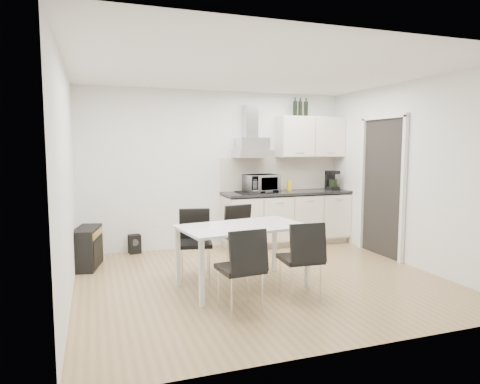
% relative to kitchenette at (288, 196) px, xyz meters
% --- Properties ---
extents(ground, '(4.50, 4.50, 0.00)m').
position_rel_kitchenette_xyz_m(ground, '(-1.19, -1.73, -0.83)').
color(ground, '#A48555').
rests_on(ground, ground).
extents(wall_back, '(4.50, 0.10, 2.60)m').
position_rel_kitchenette_xyz_m(wall_back, '(-1.19, 0.27, 0.47)').
color(wall_back, white).
rests_on(wall_back, ground).
extents(wall_front, '(4.50, 0.10, 2.60)m').
position_rel_kitchenette_xyz_m(wall_front, '(-1.19, -3.73, 0.47)').
color(wall_front, white).
rests_on(wall_front, ground).
extents(wall_left, '(0.10, 4.00, 2.60)m').
position_rel_kitchenette_xyz_m(wall_left, '(-3.44, -1.73, 0.47)').
color(wall_left, white).
rests_on(wall_left, ground).
extents(wall_right, '(0.10, 4.00, 2.60)m').
position_rel_kitchenette_xyz_m(wall_right, '(1.06, -1.73, 0.47)').
color(wall_right, white).
rests_on(wall_right, ground).
extents(ceiling, '(4.50, 4.50, 0.00)m').
position_rel_kitchenette_xyz_m(ceiling, '(-1.19, -1.73, 1.77)').
color(ceiling, white).
rests_on(ceiling, wall_back).
extents(doorway, '(0.08, 1.04, 2.10)m').
position_rel_kitchenette_xyz_m(doorway, '(1.02, -1.18, 0.22)').
color(doorway, white).
rests_on(doorway, ground).
extents(kitchenette, '(2.22, 0.64, 2.52)m').
position_rel_kitchenette_xyz_m(kitchenette, '(0.00, 0.00, 0.00)').
color(kitchenette, beige).
rests_on(kitchenette, ground).
extents(dining_table, '(1.59, 1.06, 0.75)m').
position_rel_kitchenette_xyz_m(dining_table, '(-1.50, -1.91, -0.16)').
color(dining_table, white).
rests_on(dining_table, ground).
extents(chair_far_left, '(0.53, 0.58, 0.88)m').
position_rel_kitchenette_xyz_m(chair_far_left, '(-1.96, -1.40, -0.39)').
color(chair_far_left, black).
rests_on(chair_far_left, ground).
extents(chair_far_right, '(0.51, 0.56, 0.88)m').
position_rel_kitchenette_xyz_m(chair_far_right, '(-1.25, -1.27, -0.39)').
color(chair_far_right, black).
rests_on(chair_far_right, ground).
extents(chair_near_left, '(0.49, 0.54, 0.88)m').
position_rel_kitchenette_xyz_m(chair_near_left, '(-1.78, -2.63, -0.39)').
color(chair_near_left, black).
rests_on(chair_near_left, ground).
extents(chair_near_right, '(0.47, 0.53, 0.88)m').
position_rel_kitchenette_xyz_m(chair_near_right, '(-1.03, -2.50, -0.39)').
color(chair_near_right, black).
rests_on(chair_near_right, ground).
extents(guitar_amp, '(0.43, 0.72, 0.57)m').
position_rel_kitchenette_xyz_m(guitar_amp, '(-3.28, -0.44, -0.55)').
color(guitar_amp, black).
rests_on(guitar_amp, ground).
extents(floor_speaker, '(0.20, 0.18, 0.30)m').
position_rel_kitchenette_xyz_m(floor_speaker, '(-2.58, 0.17, -0.68)').
color(floor_speaker, black).
rests_on(floor_speaker, ground).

